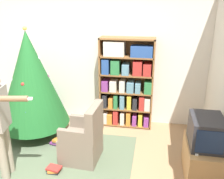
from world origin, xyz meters
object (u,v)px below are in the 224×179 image
television (206,132)px  christmas_tree (31,79)px  bookshelf (126,84)px  armchair (83,141)px  standing_person (0,119)px

television → christmas_tree: (-2.85, 0.73, 0.34)m
bookshelf → christmas_tree: christmas_tree is taller
bookshelf → television: 1.84m
television → armchair: (-1.74, 0.10, -0.39)m
bookshelf → standing_person: bookshelf is taller
armchair → standing_person: (-0.95, -0.57, 0.56)m
bookshelf → christmas_tree: bearing=-159.2°
christmas_tree → armchair: size_ratio=2.13×
christmas_tree → armchair: christmas_tree is taller
bookshelf → television: bearing=-47.2°
bookshelf → armchair: bearing=-111.8°
television → christmas_tree: 2.96m
bookshelf → armchair: size_ratio=1.88×
television → armchair: 1.79m
television → armchair: size_ratio=0.60×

